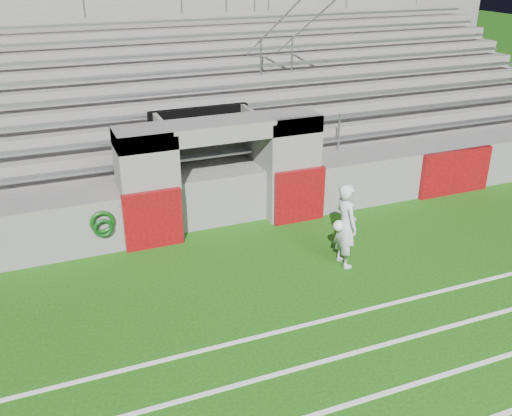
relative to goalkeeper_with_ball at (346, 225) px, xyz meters
name	(u,v)px	position (x,y,z in m)	size (l,w,h in m)	color
ground	(281,297)	(-1.75, -0.67, -0.93)	(90.00, 90.00, 0.00)	#184D0C
stadium_structure	(174,119)	(-1.75, 7.30, 0.57)	(26.00, 8.48, 5.42)	slate
goalkeeper_with_ball	(346,225)	(0.00, 0.00, 0.00)	(0.60, 0.68, 1.85)	silver
hose_coil	(103,224)	(-4.64, 2.26, -0.16)	(0.53, 0.14, 0.60)	#0D3C0C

